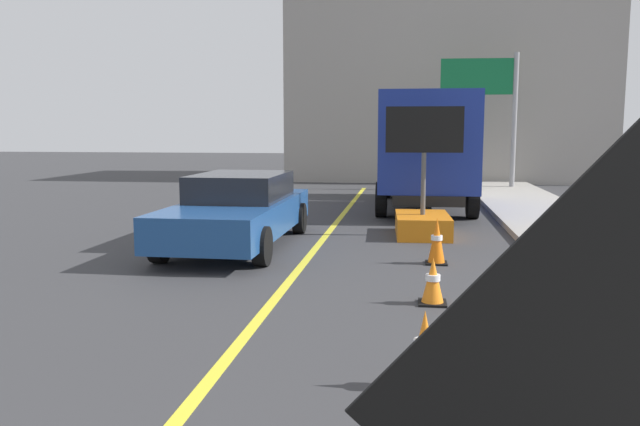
{
  "coord_description": "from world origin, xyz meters",
  "views": [
    {
      "loc": [
        1.74,
        -0.14,
        2.21
      ],
      "look_at": [
        0.95,
        5.36,
        1.48
      ],
      "focal_mm": 35.39,
      "sensor_mm": 36.0,
      "label": 1
    }
  ],
  "objects_px": {
    "traffic_cone_curbside": "(437,241)",
    "box_truck": "(425,147)",
    "highway_guide_sign": "(493,97)",
    "traffic_cone_mid_lane": "(424,350)",
    "arrow_board_trailer": "(423,213)",
    "traffic_cone_far_lane": "(433,281)",
    "pickup_car": "(239,210)"
  },
  "relations": [
    {
      "from": "box_truck",
      "to": "traffic_cone_far_lane",
      "type": "relative_size",
      "value": 12.02
    },
    {
      "from": "pickup_car",
      "to": "traffic_cone_curbside",
      "type": "xyz_separation_m",
      "value": [
        3.71,
        -1.17,
        -0.31
      ]
    },
    {
      "from": "box_truck",
      "to": "traffic_cone_curbside",
      "type": "bearing_deg",
      "value": -89.63
    },
    {
      "from": "traffic_cone_mid_lane",
      "to": "traffic_cone_far_lane",
      "type": "height_order",
      "value": "traffic_cone_mid_lane"
    },
    {
      "from": "pickup_car",
      "to": "traffic_cone_mid_lane",
      "type": "relative_size",
      "value": 7.35
    },
    {
      "from": "traffic_cone_mid_lane",
      "to": "arrow_board_trailer",
      "type": "bearing_deg",
      "value": 89.07
    },
    {
      "from": "box_truck",
      "to": "highway_guide_sign",
      "type": "distance_m",
      "value": 6.61
    },
    {
      "from": "pickup_car",
      "to": "highway_guide_sign",
      "type": "bearing_deg",
      "value": 63.31
    },
    {
      "from": "arrow_board_trailer",
      "to": "box_truck",
      "type": "distance_m",
      "value": 4.97
    },
    {
      "from": "arrow_board_trailer",
      "to": "traffic_cone_mid_lane",
      "type": "xyz_separation_m",
      "value": [
        -0.13,
        -8.05,
        -0.14
      ]
    },
    {
      "from": "traffic_cone_curbside",
      "to": "box_truck",
      "type": "bearing_deg",
      "value": 90.37
    },
    {
      "from": "pickup_car",
      "to": "traffic_cone_curbside",
      "type": "bearing_deg",
      "value": -17.54
    },
    {
      "from": "traffic_cone_far_lane",
      "to": "highway_guide_sign",
      "type": "bearing_deg",
      "value": 80.62
    },
    {
      "from": "box_truck",
      "to": "traffic_cone_mid_lane",
      "type": "height_order",
      "value": "box_truck"
    },
    {
      "from": "highway_guide_sign",
      "to": "traffic_cone_mid_lane",
      "type": "bearing_deg",
      "value": -98.53
    },
    {
      "from": "pickup_car",
      "to": "traffic_cone_far_lane",
      "type": "relative_size",
      "value": 8.41
    },
    {
      "from": "pickup_car",
      "to": "highway_guide_sign",
      "type": "relative_size",
      "value": 1.02
    },
    {
      "from": "traffic_cone_mid_lane",
      "to": "box_truck",
      "type": "bearing_deg",
      "value": 88.83
    },
    {
      "from": "traffic_cone_mid_lane",
      "to": "pickup_car",
      "type": "bearing_deg",
      "value": 118.01
    },
    {
      "from": "arrow_board_trailer",
      "to": "traffic_cone_curbside",
      "type": "bearing_deg",
      "value": -86.36
    },
    {
      "from": "traffic_cone_far_lane",
      "to": "pickup_car",
      "type": "bearing_deg",
      "value": 134.16
    },
    {
      "from": "box_truck",
      "to": "pickup_car",
      "type": "bearing_deg",
      "value": -119.46
    },
    {
      "from": "arrow_board_trailer",
      "to": "traffic_cone_curbside",
      "type": "xyz_separation_m",
      "value": [
        0.18,
        -2.84,
        -0.1
      ]
    },
    {
      "from": "traffic_cone_mid_lane",
      "to": "highway_guide_sign",
      "type": "bearing_deg",
      "value": 81.47
    },
    {
      "from": "box_truck",
      "to": "pickup_car",
      "type": "relative_size",
      "value": 1.43
    },
    {
      "from": "traffic_cone_mid_lane",
      "to": "traffic_cone_curbside",
      "type": "bearing_deg",
      "value": 86.59
    },
    {
      "from": "pickup_car",
      "to": "highway_guide_sign",
      "type": "xyz_separation_m",
      "value": [
        6.2,
        12.34,
        2.72
      ]
    },
    {
      "from": "traffic_cone_curbside",
      "to": "pickup_car",
      "type": "bearing_deg",
      "value": 162.46
    },
    {
      "from": "arrow_board_trailer",
      "to": "box_truck",
      "type": "relative_size",
      "value": 0.37
    },
    {
      "from": "box_truck",
      "to": "highway_guide_sign",
      "type": "height_order",
      "value": "highway_guide_sign"
    },
    {
      "from": "traffic_cone_curbside",
      "to": "arrow_board_trailer",
      "type": "bearing_deg",
      "value": 93.64
    },
    {
      "from": "arrow_board_trailer",
      "to": "traffic_cone_mid_lane",
      "type": "bearing_deg",
      "value": -90.93
    }
  ]
}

